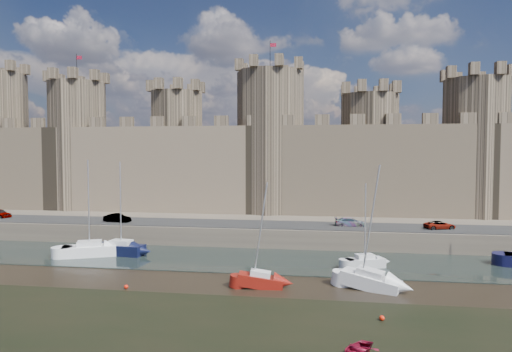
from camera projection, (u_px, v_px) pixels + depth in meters
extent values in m
plane|color=black|center=(148.00, 348.00, 28.76)|extent=(160.00, 160.00, 0.00)
cube|color=black|center=(228.00, 259.00, 52.45)|extent=(160.00, 12.00, 0.08)
cube|color=#4C443A|center=(267.00, 210.00, 87.94)|extent=(160.00, 60.00, 2.50)
cube|color=black|center=(243.00, 224.00, 62.20)|extent=(160.00, 7.00, 0.10)
cube|color=#42382B|center=(258.00, 169.00, 75.66)|extent=(100.00, 9.00, 14.00)
cylinder|color=#42382B|center=(78.00, 146.00, 80.20)|extent=(10.00, 10.00, 22.00)
cylinder|color=black|center=(77.00, 68.00, 79.49)|extent=(0.10, 0.10, 5.00)
cube|color=maroon|center=(79.00, 58.00, 79.33)|extent=(1.00, 0.03, 0.60)
cylinder|color=#42382B|center=(177.00, 151.00, 77.58)|extent=(9.00, 9.00, 20.00)
cylinder|color=#42382B|center=(270.00, 142.00, 75.13)|extent=(11.00, 11.00, 23.00)
cylinder|color=black|center=(270.00, 56.00, 74.39)|extent=(0.10, 0.10, 5.00)
cube|color=maroon|center=(273.00, 45.00, 74.23)|extent=(1.00, 0.03, 0.60)
cylinder|color=#42382B|center=(369.00, 154.00, 72.86)|extent=(9.00, 9.00, 19.00)
cylinder|color=#42382B|center=(475.00, 148.00, 70.43)|extent=(10.00, 10.00, 21.00)
imported|color=gray|center=(117.00, 218.00, 63.72)|extent=(3.97, 1.91, 1.25)
imported|color=gray|center=(350.00, 222.00, 60.35)|extent=(4.13, 1.84, 1.18)
imported|color=gray|center=(440.00, 225.00, 58.02)|extent=(4.26, 2.83, 1.09)
cube|color=white|center=(90.00, 251.00, 53.83)|extent=(6.52, 4.58, 1.24)
cube|color=silver|center=(89.00, 243.00, 53.78)|extent=(3.14, 2.59, 0.56)
cylinder|color=silver|center=(89.00, 203.00, 53.53)|extent=(0.14, 0.14, 10.14)
cube|color=black|center=(121.00, 250.00, 54.55)|extent=(5.79, 2.88, 1.21)
cube|color=silver|center=(121.00, 242.00, 54.51)|extent=(2.65, 1.83, 0.55)
cylinder|color=silver|center=(121.00, 203.00, 54.26)|extent=(0.14, 0.14, 9.92)
cube|color=silver|center=(365.00, 263.00, 48.47)|extent=(4.47, 3.08, 0.98)
cube|color=silver|center=(365.00, 256.00, 48.43)|extent=(2.15, 1.75, 0.45)
cylinder|color=silver|center=(365.00, 221.00, 48.23)|extent=(0.14, 0.14, 8.02)
cube|color=maroon|center=(261.00, 282.00, 41.59)|extent=(4.23, 1.88, 1.05)
cube|color=silver|center=(261.00, 273.00, 41.55)|extent=(1.91, 1.25, 0.48)
cylinder|color=silver|center=(261.00, 229.00, 41.34)|extent=(0.14, 0.14, 8.61)
cube|color=white|center=(370.00, 282.00, 41.10)|extent=(5.60, 3.75, 1.23)
cube|color=silver|center=(370.00, 272.00, 41.05)|extent=(2.67, 2.15, 0.56)
cylinder|color=silver|center=(371.00, 220.00, 40.80)|extent=(0.14, 0.14, 10.04)
imported|color=maroon|center=(357.00, 350.00, 27.73)|extent=(3.20, 3.48, 0.59)
sphere|color=#F81E0B|center=(126.00, 287.00, 41.18)|extent=(0.38, 0.38, 0.38)
sphere|color=red|center=(382.00, 318.00, 33.38)|extent=(0.39, 0.39, 0.39)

